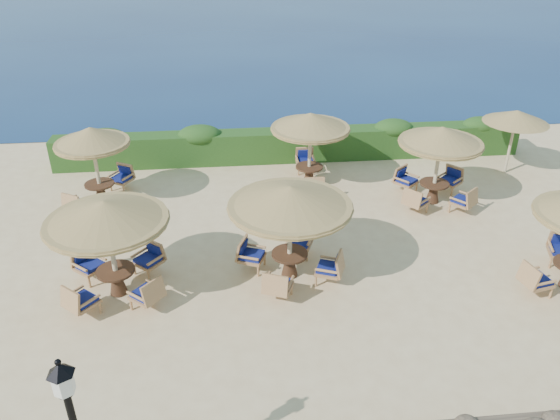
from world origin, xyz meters
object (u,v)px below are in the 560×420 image
object	(u,v)px
cafe_set_1	(290,213)
cafe_set_4	(310,132)
cafe_set_5	(439,152)
extra_parasol	(516,117)
cafe_set_0	(108,230)
cafe_set_3	(93,149)

from	to	relation	value
cafe_set_1	cafe_set_4	xyz separation A→B (m)	(1.33, 5.44, 0.08)
cafe_set_4	cafe_set_5	xyz separation A→B (m)	(3.92, -1.73, -0.20)
cafe_set_1	cafe_set_5	distance (m)	6.43
extra_parasol	cafe_set_0	xyz separation A→B (m)	(-13.19, -6.05, -0.30)
extra_parasol	cafe_set_1	size ratio (longest dim) A/B	0.75
extra_parasol	cafe_set_5	size ratio (longest dim) A/B	0.89
cafe_set_0	cafe_set_4	bearing A→B (deg)	45.07
cafe_set_0	cafe_set_3	distance (m)	5.28
cafe_set_1	cafe_set_4	world-z (taller)	same
cafe_set_0	extra_parasol	bearing A→B (deg)	24.64
cafe_set_1	cafe_set_4	size ratio (longest dim) A/B	1.13
cafe_set_5	extra_parasol	bearing A→B (deg)	29.75
cafe_set_3	cafe_set_0	bearing A→B (deg)	-75.31
cafe_set_4	extra_parasol	bearing A→B (deg)	2.16
cafe_set_0	cafe_set_1	distance (m)	4.44
cafe_set_0	cafe_set_5	world-z (taller)	same
cafe_set_3	cafe_set_1	bearing A→B (deg)	-39.63
cafe_set_3	cafe_set_4	xyz separation A→B (m)	(7.09, 0.66, 0.08)
cafe_set_3	cafe_set_5	size ratio (longest dim) A/B	1.03
cafe_set_0	cafe_set_5	size ratio (longest dim) A/B	1.11
extra_parasol	cafe_set_4	xyz separation A→B (m)	(-7.43, -0.28, -0.17)
cafe_set_4	cafe_set_5	size ratio (longest dim) A/B	1.04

